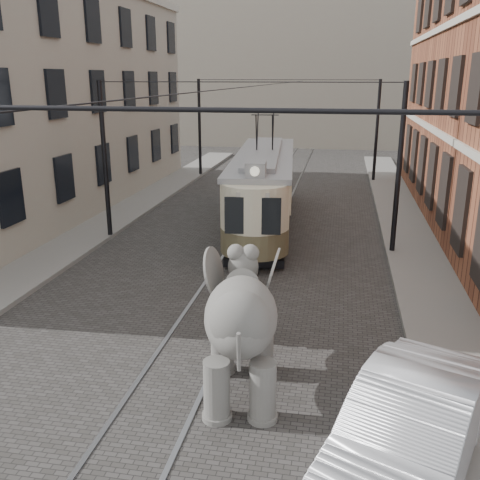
# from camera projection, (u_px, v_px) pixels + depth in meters

# --- Properties ---
(ground) EXTENTS (120.00, 120.00, 0.00)m
(ground) POSITION_uv_depth(u_px,v_px,m) (212.00, 311.00, 14.57)
(ground) COLOR #3B3836
(tram_rails) EXTENTS (1.54, 80.00, 0.02)m
(tram_rails) POSITION_uv_depth(u_px,v_px,m) (212.00, 311.00, 14.57)
(tram_rails) COLOR slate
(tram_rails) RESTS_ON ground
(sidewalk_right) EXTENTS (2.00, 60.00, 0.15)m
(sidewalk_right) POSITION_uv_depth(u_px,v_px,m) (444.00, 327.00, 13.48)
(sidewalk_right) COLOR slate
(sidewalk_right) RESTS_ON ground
(stucco_building) EXTENTS (7.00, 24.00, 10.00)m
(stucco_building) POSITION_uv_depth(u_px,v_px,m) (28.00, 102.00, 24.46)
(stucco_building) COLOR gray
(stucco_building) RESTS_ON ground
(distant_block) EXTENTS (28.00, 10.00, 14.00)m
(distant_block) POSITION_uv_depth(u_px,v_px,m) (311.00, 67.00, 50.10)
(distant_block) COLOR gray
(distant_block) RESTS_ON ground
(catenary) EXTENTS (11.00, 30.20, 6.00)m
(catenary) POSITION_uv_depth(u_px,v_px,m) (239.00, 171.00, 18.42)
(catenary) COLOR black
(catenary) RESTS_ON ground
(tram) EXTENTS (3.46, 11.94, 4.67)m
(tram) POSITION_uv_depth(u_px,v_px,m) (264.00, 171.00, 22.53)
(tram) COLOR beige
(tram) RESTS_ON ground
(elephant) EXTENTS (3.04, 4.66, 2.65)m
(elephant) POSITION_uv_depth(u_px,v_px,m) (241.00, 334.00, 10.43)
(elephant) COLOR #63615C
(elephant) RESTS_ON ground
(parked_car) EXTENTS (3.45, 5.30, 1.65)m
(parked_car) POSITION_uv_depth(u_px,v_px,m) (409.00, 433.00, 8.30)
(parked_car) COLOR #AEAEB3
(parked_car) RESTS_ON ground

